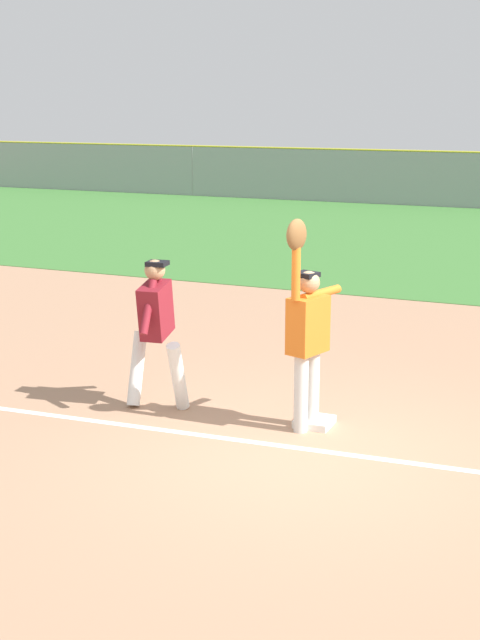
{
  "coord_description": "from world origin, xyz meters",
  "views": [
    {
      "loc": [
        2.61,
        -7.9,
        3.44
      ],
      "look_at": [
        -1.05,
        0.91,
        1.05
      ],
      "focal_mm": 49.79,
      "sensor_mm": 36.0,
      "label": 1
    }
  ],
  "objects_px": {
    "first_base": "(314,422)",
    "baseball": "(290,241)",
    "fielder": "(307,328)",
    "parked_car_silver": "(364,175)",
    "runner": "(156,324)"
  },
  "relations": [
    {
      "from": "fielder",
      "to": "runner",
      "type": "height_order",
      "value": "fielder"
    },
    {
      "from": "first_base",
      "to": "parked_car_silver",
      "type": "relative_size",
      "value": 0.09
    },
    {
      "from": "first_base",
      "to": "baseball",
      "type": "relative_size",
      "value": 5.14
    },
    {
      "from": "first_base",
      "to": "fielder",
      "type": "relative_size",
      "value": 0.17
    },
    {
      "from": "first_base",
      "to": "baseball",
      "type": "distance_m",
      "value": 2.03
    },
    {
      "from": "first_base",
      "to": "parked_car_silver",
      "type": "distance_m",
      "value": 24.28
    },
    {
      "from": "fielder",
      "to": "runner",
      "type": "relative_size",
      "value": 1.33
    },
    {
      "from": "first_base",
      "to": "fielder",
      "type": "bearing_deg",
      "value": -110.1
    },
    {
      "from": "first_base",
      "to": "runner",
      "type": "bearing_deg",
      "value": -175.09
    },
    {
      "from": "parked_car_silver",
      "to": "runner",
      "type": "bearing_deg",
      "value": -80.76
    },
    {
      "from": "runner",
      "to": "baseball",
      "type": "relative_size",
      "value": 23.24
    },
    {
      "from": "parked_car_silver",
      "to": "first_base",
      "type": "bearing_deg",
      "value": -76.45
    },
    {
      "from": "fielder",
      "to": "runner",
      "type": "bearing_deg",
      "value": 18.51
    },
    {
      "from": "fielder",
      "to": "parked_car_silver",
      "type": "distance_m",
      "value": 24.41
    },
    {
      "from": "baseball",
      "to": "fielder",
      "type": "bearing_deg",
      "value": 36.37
    }
  ]
}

